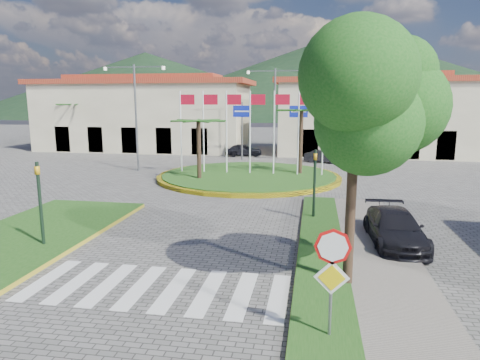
% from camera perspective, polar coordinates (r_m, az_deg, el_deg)
% --- Properties ---
extents(sidewalk_right, '(4.00, 28.00, 0.15)m').
position_cam_1_polar(sidewalk_right, '(10.51, 18.16, -19.98)').
color(sidewalk_right, gray).
rests_on(sidewalk_right, ground).
extents(verge_right, '(1.60, 28.00, 0.18)m').
position_cam_1_polar(verge_right, '(10.39, 11.19, -19.91)').
color(verge_right, '#1C4C15').
rests_on(verge_right, ground).
extents(median_left, '(5.00, 14.00, 0.18)m').
position_cam_1_polar(median_left, '(17.76, -29.08, -7.97)').
color(median_left, '#1C4C15').
rests_on(median_left, ground).
extents(crosswalk, '(8.00, 3.00, 0.01)m').
position_cam_1_polar(crosswalk, '(12.97, -11.39, -13.87)').
color(crosswalk, silver).
rests_on(crosswalk, ground).
extents(roundabout_island, '(12.70, 12.70, 6.00)m').
position_cam_1_polar(roundabout_island, '(29.76, 1.18, 0.57)').
color(roundabout_island, yellow).
rests_on(roundabout_island, ground).
extents(stop_sign, '(0.80, 0.11, 2.65)m').
position_cam_1_polar(stop_sign, '(9.62, 12.17, -11.24)').
color(stop_sign, slate).
rests_on(stop_sign, ground).
extents(deciduous_tree, '(3.60, 3.60, 6.80)m').
position_cam_1_polar(deciduous_tree, '(12.02, 15.17, 9.48)').
color(deciduous_tree, black).
rests_on(deciduous_tree, ground).
extents(traffic_light_left, '(0.15, 0.18, 3.20)m').
position_cam_1_polar(traffic_light_left, '(16.91, -25.15, -2.01)').
color(traffic_light_left, black).
rests_on(traffic_light_left, ground).
extents(traffic_light_right, '(0.15, 0.18, 3.20)m').
position_cam_1_polar(traffic_light_right, '(19.27, 9.92, 0.27)').
color(traffic_light_right, black).
rests_on(traffic_light_right, ground).
extents(traffic_light_far, '(0.18, 0.15, 3.20)m').
position_cam_1_polar(traffic_light_far, '(33.34, 16.03, 4.30)').
color(traffic_light_far, black).
rests_on(traffic_light_far, ground).
extents(direction_sign_west, '(1.60, 0.14, 5.20)m').
position_cam_1_polar(direction_sign_west, '(38.53, 0.27, 7.86)').
color(direction_sign_west, slate).
rests_on(direction_sign_west, ground).
extents(direction_sign_east, '(1.60, 0.14, 5.20)m').
position_cam_1_polar(direction_sign_east, '(38.01, 7.79, 7.73)').
color(direction_sign_east, slate).
rests_on(direction_sign_east, ground).
extents(street_lamp_centre, '(4.80, 0.16, 8.00)m').
position_cam_1_polar(street_lamp_centre, '(37.14, 4.65, 9.22)').
color(street_lamp_centre, slate).
rests_on(street_lamp_centre, ground).
extents(street_lamp_west, '(4.80, 0.16, 8.00)m').
position_cam_1_polar(street_lamp_west, '(33.77, -13.72, 8.83)').
color(street_lamp_west, slate).
rests_on(street_lamp_west, ground).
extents(building_left, '(23.32, 9.54, 8.05)m').
position_cam_1_polar(building_left, '(48.63, -12.53, 8.61)').
color(building_left, '#BCB38E').
rests_on(building_left, ground).
extents(building_right, '(19.08, 9.54, 8.05)m').
position_cam_1_polar(building_right, '(45.34, 17.13, 8.27)').
color(building_right, '#BCB38E').
rests_on(building_right, ground).
extents(hill_far_west, '(140.00, 140.00, 22.00)m').
position_cam_1_polar(hill_far_west, '(158.64, -12.40, 12.33)').
color(hill_far_west, black).
rests_on(hill_far_west, ground).
extents(hill_far_mid, '(180.00, 180.00, 30.00)m').
position_cam_1_polar(hill_far_mid, '(167.59, 13.89, 13.53)').
color(hill_far_mid, black).
rests_on(hill_far_mid, ground).
extents(hill_near_back, '(110.00, 110.00, 16.00)m').
position_cam_1_polar(hill_near_back, '(137.76, 3.97, 11.61)').
color(hill_near_back, black).
rests_on(hill_near_back, ground).
extents(white_van, '(4.26, 2.10, 1.16)m').
position_cam_1_polar(white_van, '(45.86, -13.73, 4.29)').
color(white_van, silver).
rests_on(white_van, ground).
extents(car_dark_a, '(3.81, 2.23, 1.22)m').
position_cam_1_polar(car_dark_a, '(41.79, 0.42, 4.05)').
color(car_dark_a, black).
rests_on(car_dark_a, ground).
extents(car_dark_b, '(3.46, 1.99, 1.08)m').
position_cam_1_polar(car_dark_b, '(37.96, 11.08, 3.09)').
color(car_dark_b, black).
rests_on(car_dark_b, ground).
extents(car_side_right, '(2.04, 4.54, 1.29)m').
position_cam_1_polar(car_side_right, '(17.05, 19.94, -6.03)').
color(car_side_right, black).
rests_on(car_side_right, ground).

